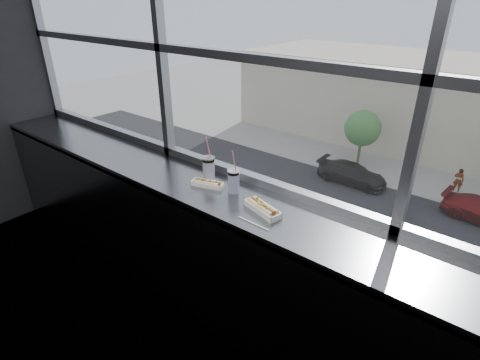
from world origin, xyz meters
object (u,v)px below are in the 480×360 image
Objects in this scene: car_near_b at (347,231)px; tree_left at (363,128)px; car_near_c at (437,266)px; hotdog_tray_left at (207,183)px; car_far_a at (352,170)px; hotdog_tray_right at (263,208)px; soda_cup_left at (209,168)px; car_near_a at (240,191)px; pedestrian_b at (459,178)px; soda_cup_right at (234,180)px; loose_straw at (254,224)px; wrapper at (196,183)px.

car_near_b is 1.23× the size of tree_left.
hotdog_tray_left is at bearing 179.74° from car_near_c.
tree_left is at bearing 90.83° from hotdog_tray_left.
hotdog_tray_left is 0.04× the size of car_near_c.
car_far_a is at bearing 23.75° from car_near_b.
soda_cup_left reaches higher than hotdog_tray_right.
pedestrian_b is (11.60, 11.62, 0.17)m from car_near_a.
hotdog_tray_left is 0.71× the size of soda_cup_left.
hotdog_tray_left is at bearing -140.97° from car_near_a.
hotdog_tray_right is at bearing -161.38° from car_far_a.
car_near_c is at bearing -135.47° from car_far_a.
soda_cup_right reaches higher than loose_straw.
car_near_a is (-13.02, 16.22, -11.20)m from soda_cup_right.
car_near_a is 0.98× the size of car_near_c.
loose_straw is (0.64, -0.28, -0.10)m from soda_cup_left.
soda_cup_right is at bearing -71.67° from tree_left.
soda_cup_right reaches higher than car_near_b.
hotdog_tray_right is 0.61m from wrapper.
wrapper is at bearing -141.20° from car_near_a.
hotdog_tray_left reaches higher than car_far_a.
tree_left reaches higher than car_far_a.
soda_cup_right is (0.21, 0.05, 0.07)m from hotdog_tray_left.
wrapper reaches higher than tree_left.
soda_cup_right reaches higher than tree_left.
car_far_a is at bearing 45.22° from car_near_c.
tree_left is at bearing 107.85° from soda_cup_left.
soda_cup_right is 3.76× the size of wrapper.
wrapper reaches higher than car_near_b.
car_near_b is 12.96m from tree_left.
loose_straw is 2.65× the size of wrapper.
wrapper is (-0.66, 0.16, 0.01)m from loose_straw.
hotdog_tray_left reaches higher than pedestrian_b.
soda_cup_right reaches higher than car_far_a.
car_near_c is at bearing -52.50° from tree_left.
hotdog_tray_right is 0.05× the size of car_far_a.
car_near_c is (-0.46, 16.31, -11.12)m from hotdog_tray_right.
soda_cup_right is 0.07× the size of tree_left.
pedestrian_b is at bearing 109.37° from hotdog_tray_right.
soda_cup_left reaches higher than car_near_c.
car_far_a is (4.82, 8.00, 0.11)m from car_near_a.
soda_cup_left is 0.06× the size of car_near_c.
car_near_b is at bearing -158.81° from car_far_a.
car_far_a is (-8.20, 24.22, -11.09)m from soda_cup_right.
car_near_c is 15.29m from tree_left.
hotdog_tray_left is 0.04× the size of car_far_a.
car_near_c is (-0.14, 16.22, -11.19)m from soda_cup_right.
car_far_a is at bearing 125.13° from hotdog_tray_right.
hotdog_tray_right is at bearing -160.12° from car_near_b.
car_near_b is 1.03× the size of car_near_c.
wrapper is at bearing -162.08° from car_near_b.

